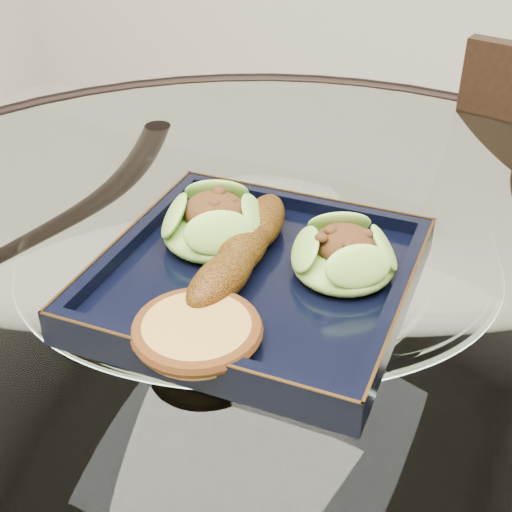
% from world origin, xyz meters
% --- Properties ---
extents(dining_table, '(1.13, 1.13, 0.77)m').
position_xyz_m(dining_table, '(-0.00, -0.00, 0.60)').
color(dining_table, white).
rests_on(dining_table, ground).
extents(navy_plate, '(0.28, 0.28, 0.02)m').
position_xyz_m(navy_plate, '(0.01, -0.02, 0.77)').
color(navy_plate, black).
rests_on(navy_plate, dining_table).
extents(lettuce_wrap_left, '(0.11, 0.11, 0.04)m').
position_xyz_m(lettuce_wrap_left, '(-0.05, 0.02, 0.80)').
color(lettuce_wrap_left, '#5DA931').
rests_on(lettuce_wrap_left, navy_plate).
extents(lettuce_wrap_right, '(0.10, 0.10, 0.03)m').
position_xyz_m(lettuce_wrap_right, '(0.08, 0.02, 0.80)').
color(lettuce_wrap_right, '#5BA22F').
rests_on(lettuce_wrap_right, navy_plate).
extents(roasted_plantain, '(0.05, 0.19, 0.03)m').
position_xyz_m(roasted_plantain, '(-0.01, -0.01, 0.80)').
color(roasted_plantain, '#62390A').
rests_on(roasted_plantain, navy_plate).
extents(crumb_patty, '(0.12, 0.12, 0.02)m').
position_xyz_m(crumb_patty, '(0.00, -0.12, 0.79)').
color(crumb_patty, '#C08B40').
rests_on(crumb_patty, navy_plate).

